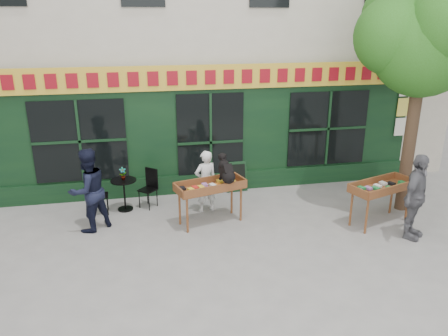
{
  "coord_description": "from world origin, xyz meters",
  "views": [
    {
      "loc": [
        -1.81,
        -8.33,
        4.36
      ],
      "look_at": [
        -0.02,
        0.5,
        1.26
      ],
      "focal_mm": 35.0,
      "sensor_mm": 36.0,
      "label": 1
    }
  ],
  "objects_px": {
    "book_cart_right": "(382,189)",
    "bistro_table": "(124,189)",
    "man_right": "(415,197)",
    "woman": "(206,181)",
    "man_left": "(88,190)",
    "dog": "(226,168)",
    "book_cart_center": "(210,188)"
  },
  "relations": [
    {
      "from": "book_cart_center",
      "to": "dog",
      "type": "relative_size",
      "value": 2.69
    },
    {
      "from": "bistro_table",
      "to": "dog",
      "type": "bearing_deg",
      "value": -26.77
    },
    {
      "from": "bistro_table",
      "to": "man_left",
      "type": "bearing_deg",
      "value": -127.87
    },
    {
      "from": "dog",
      "to": "bistro_table",
      "type": "height_order",
      "value": "dog"
    },
    {
      "from": "woman",
      "to": "bistro_table",
      "type": "xyz_separation_m",
      "value": [
        -1.89,
        0.43,
        -0.2
      ]
    },
    {
      "from": "book_cart_center",
      "to": "book_cart_right",
      "type": "xyz_separation_m",
      "value": [
        3.68,
        -0.77,
        0.0
      ]
    },
    {
      "from": "man_left",
      "to": "man_right",
      "type": "bearing_deg",
      "value": 127.67
    },
    {
      "from": "man_left",
      "to": "dog",
      "type": "bearing_deg",
      "value": 137.71
    },
    {
      "from": "book_cart_center",
      "to": "woman",
      "type": "xyz_separation_m",
      "value": [
        -0.0,
        0.65,
        -0.08
      ]
    },
    {
      "from": "dog",
      "to": "man_left",
      "type": "xyz_separation_m",
      "value": [
        -2.94,
        0.23,
        -0.38
      ]
    },
    {
      "from": "dog",
      "to": "man_right",
      "type": "relative_size",
      "value": 0.33
    },
    {
      "from": "man_left",
      "to": "book_cart_center",
      "type": "bearing_deg",
      "value": 138.21
    },
    {
      "from": "book_cart_center",
      "to": "bistro_table",
      "type": "height_order",
      "value": "book_cart_center"
    },
    {
      "from": "book_cart_center",
      "to": "bistro_table",
      "type": "relative_size",
      "value": 2.12
    },
    {
      "from": "book_cart_center",
      "to": "woman",
      "type": "bearing_deg",
      "value": 74.48
    },
    {
      "from": "dog",
      "to": "woman",
      "type": "height_order",
      "value": "dog"
    },
    {
      "from": "book_cart_center",
      "to": "man_right",
      "type": "xyz_separation_m",
      "value": [
        3.98,
        -1.52,
        0.08
      ]
    },
    {
      "from": "man_right",
      "to": "bistro_table",
      "type": "relative_size",
      "value": 2.39
    },
    {
      "from": "woman",
      "to": "bistro_table",
      "type": "bearing_deg",
      "value": -28.34
    },
    {
      "from": "book_cart_right",
      "to": "man_right",
      "type": "xyz_separation_m",
      "value": [
        0.3,
        -0.75,
        0.08
      ]
    },
    {
      "from": "book_cart_right",
      "to": "bistro_table",
      "type": "distance_m",
      "value": 5.88
    },
    {
      "from": "man_left",
      "to": "woman",
      "type": "bearing_deg",
      "value": 152.47
    },
    {
      "from": "man_right",
      "to": "bistro_table",
      "type": "xyz_separation_m",
      "value": [
        -5.87,
        2.6,
        -0.36
      ]
    },
    {
      "from": "book_cart_right",
      "to": "bistro_table",
      "type": "relative_size",
      "value": 2.13
    },
    {
      "from": "man_right",
      "to": "man_left",
      "type": "bearing_deg",
      "value": 126.69
    },
    {
      "from": "man_right",
      "to": "man_left",
      "type": "relative_size",
      "value": 1.0
    },
    {
      "from": "man_right",
      "to": "woman",
      "type": "bearing_deg",
      "value": 112.6
    },
    {
      "from": "book_cart_center",
      "to": "book_cart_right",
      "type": "distance_m",
      "value": 3.76
    },
    {
      "from": "book_cart_center",
      "to": "man_left",
      "type": "height_order",
      "value": "man_left"
    },
    {
      "from": "woman",
      "to": "book_cart_right",
      "type": "bearing_deg",
      "value": 143.38
    },
    {
      "from": "woman",
      "to": "book_cart_right",
      "type": "xyz_separation_m",
      "value": [
        3.68,
        -1.42,
        0.08
      ]
    },
    {
      "from": "book_cart_center",
      "to": "man_left",
      "type": "relative_size",
      "value": 0.88
    }
  ]
}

